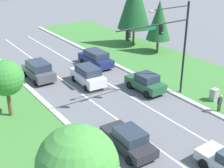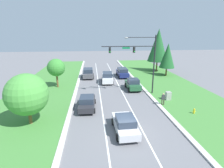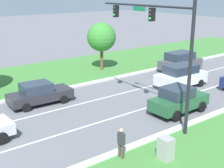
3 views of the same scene
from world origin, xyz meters
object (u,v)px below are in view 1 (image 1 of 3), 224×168
object	(u,v)px
traffic_signal_mast	(169,39)
conifer_near_right_tree	(159,20)
navy_suv	(96,58)
white_suv	(88,75)
graphite_suv	(39,70)
oak_near_left_tree	(77,166)
conifer_far_right_tree	(134,1)
utility_cabinet	(214,95)
pedestrian	(220,103)
oak_far_left_tree	(6,78)
charcoal_sedan	(128,140)
forest_sedan	(146,82)

from	to	relation	value
traffic_signal_mast	conifer_near_right_tree	xyz separation A→B (m)	(9.10, 11.10, -1.41)
navy_suv	white_suv	xyz separation A→B (m)	(-3.63, -4.30, 0.04)
graphite_suv	conifer_near_right_tree	size ratio (longest dim) A/B	0.67
navy_suv	traffic_signal_mast	bearing A→B (deg)	-87.55
oak_near_left_tree	conifer_far_right_tree	distance (m)	32.64
utility_cabinet	conifer_near_right_tree	xyz separation A→B (m)	(5.71, 14.13, 3.83)
white_suv	conifer_near_right_tree	bearing A→B (deg)	20.10
pedestrian	oak_far_left_tree	size ratio (longest dim) A/B	0.34
oak_near_left_tree	oak_far_left_tree	bearing A→B (deg)	88.05
charcoal_sedan	oak_near_left_tree	world-z (taller)	oak_near_left_tree
white_suv	utility_cabinet	distance (m)	12.68
graphite_suv	pedestrian	bearing A→B (deg)	-58.43
conifer_near_right_tree	white_suv	bearing A→B (deg)	-163.19
charcoal_sedan	oak_far_left_tree	distance (m)	11.24
graphite_suv	white_suv	bearing A→B (deg)	-48.97
navy_suv	charcoal_sedan	size ratio (longest dim) A/B	1.07
oak_near_left_tree	graphite_suv	bearing A→B (deg)	73.66
traffic_signal_mast	charcoal_sedan	size ratio (longest dim) A/B	1.86
traffic_signal_mast	conifer_near_right_tree	world-z (taller)	traffic_signal_mast
white_suv	oak_far_left_tree	size ratio (longest dim) A/B	0.96
charcoal_sedan	pedestrian	xyz separation A→B (m)	(9.78, -0.12, 0.11)
navy_suv	charcoal_sedan	distance (m)	17.50
graphite_suv	conifer_near_right_tree	distance (m)	17.42
graphite_suv	pedestrian	distance (m)	18.82
traffic_signal_mast	conifer_far_right_tree	xyz separation A→B (m)	(8.64, 15.82, 0.49)
charcoal_sedan	conifer_near_right_tree	world-z (taller)	conifer_near_right_tree
utility_cabinet	oak_near_left_tree	distance (m)	17.85
graphite_suv	utility_cabinet	size ratio (longest dim) A/B	3.83
white_suv	conifer_far_right_tree	bearing A→B (deg)	37.45
graphite_suv	conifer_far_right_tree	world-z (taller)	conifer_far_right_tree
traffic_signal_mast	navy_suv	xyz separation A→B (m)	(-0.65, 11.35, -4.88)
graphite_suv	white_suv	world-z (taller)	graphite_suv
charcoal_sedan	conifer_far_right_tree	bearing A→B (deg)	53.31
charcoal_sedan	conifer_near_right_tree	size ratio (longest dim) A/B	0.67
traffic_signal_mast	pedestrian	distance (m)	7.09
white_suv	conifer_far_right_tree	size ratio (longest dim) A/B	0.47
navy_suv	oak_far_left_tree	world-z (taller)	oak_far_left_tree
graphite_suv	conifer_near_right_tree	bearing A→B (deg)	-0.82
forest_sedan	conifer_near_right_tree	world-z (taller)	conifer_near_right_tree
utility_cabinet	pedestrian	size ratio (longest dim) A/B	0.73
pedestrian	charcoal_sedan	bearing A→B (deg)	-0.99
utility_cabinet	traffic_signal_mast	bearing A→B (deg)	138.19
conifer_far_right_tree	oak_far_left_tree	size ratio (longest dim) A/B	2.03
traffic_signal_mast	forest_sedan	distance (m)	5.46
white_suv	charcoal_sedan	xyz separation A→B (m)	(-3.57, -11.66, -0.19)
utility_cabinet	conifer_far_right_tree	size ratio (longest dim) A/B	0.12
traffic_signal_mast	utility_cabinet	size ratio (longest dim) A/B	7.19
utility_cabinet	white_suv	bearing A→B (deg)	127.23
traffic_signal_mast	pedestrian	size ratio (longest dim) A/B	5.26
conifer_near_right_tree	utility_cabinet	bearing A→B (deg)	-112.00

